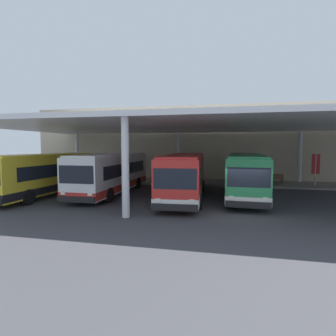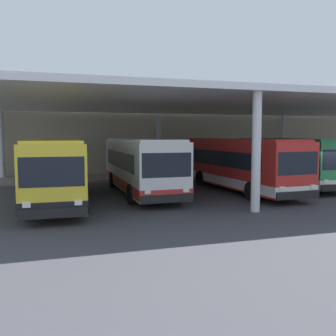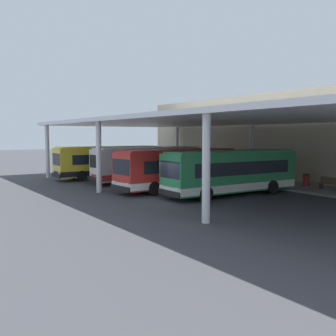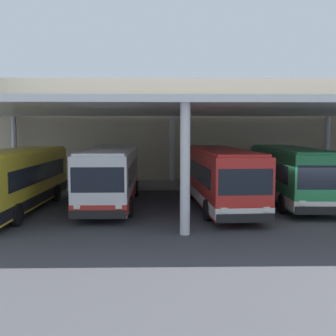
{
  "view_description": "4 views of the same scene",
  "coord_description": "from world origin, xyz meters",
  "px_view_note": "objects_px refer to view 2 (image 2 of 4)",
  "views": [
    {
      "loc": [
        -0.98,
        -15.76,
        3.74
      ],
      "look_at": [
        -5.63,
        5.47,
        2.01
      ],
      "focal_mm": 28.89,
      "sensor_mm": 36.0,
      "label": 1
    },
    {
      "loc": [
        -14.53,
        -16.62,
        3.37
      ],
      "look_at": [
        -8.57,
        2.85,
        1.55
      ],
      "focal_mm": 39.02,
      "sensor_mm": 36.0,
      "label": 2
    },
    {
      "loc": [
        20.45,
        -14.49,
        4.23
      ],
      "look_at": [
        -7.4,
        4.56,
        1.4
      ],
      "focal_mm": 41.59,
      "sensor_mm": 36.0,
      "label": 3
    },
    {
      "loc": [
        -7.2,
        -18.55,
        4.21
      ],
      "look_at": [
        -6.69,
        4.36,
        2.04
      ],
      "focal_mm": 43.5,
      "sensor_mm": 36.0,
      "label": 4
    }
  ],
  "objects_px": {
    "bus_middle_bay": "(239,164)",
    "bus_far_bay": "(286,161)",
    "bus_second_bay": "(140,165)",
    "trash_bin": "(242,166)",
    "bench_waiting": "(268,166)",
    "banner_sign": "(307,151)",
    "bus_nearest_bay": "(57,170)"
  },
  "relations": [
    {
      "from": "bus_middle_bay",
      "to": "bench_waiting",
      "type": "distance_m",
      "value": 11.43
    },
    {
      "from": "trash_bin",
      "to": "bench_waiting",
      "type": "bearing_deg",
      "value": -7.22
    },
    {
      "from": "bus_far_bay",
      "to": "bus_nearest_bay",
      "type": "bearing_deg",
      "value": -170.97
    },
    {
      "from": "bus_second_bay",
      "to": "bus_middle_bay",
      "type": "relative_size",
      "value": 0.99
    },
    {
      "from": "trash_bin",
      "to": "bus_second_bay",
      "type": "bearing_deg",
      "value": -143.78
    },
    {
      "from": "bus_middle_bay",
      "to": "trash_bin",
      "type": "bearing_deg",
      "value": 60.34
    },
    {
      "from": "bus_middle_bay",
      "to": "bus_nearest_bay",
      "type": "bearing_deg",
      "value": -175.34
    },
    {
      "from": "bench_waiting",
      "to": "banner_sign",
      "type": "relative_size",
      "value": 0.56
    },
    {
      "from": "bus_far_bay",
      "to": "bus_second_bay",
      "type": "bearing_deg",
      "value": -176.34
    },
    {
      "from": "bus_second_bay",
      "to": "trash_bin",
      "type": "height_order",
      "value": "bus_second_bay"
    },
    {
      "from": "bus_middle_bay",
      "to": "bus_second_bay",
      "type": "bearing_deg",
      "value": 171.85
    },
    {
      "from": "bus_second_bay",
      "to": "bench_waiting",
      "type": "xyz_separation_m",
      "value": [
        13.37,
        7.78,
        -0.99
      ]
    },
    {
      "from": "bus_far_bay",
      "to": "trash_bin",
      "type": "relative_size",
      "value": 10.82
    },
    {
      "from": "trash_bin",
      "to": "bus_nearest_bay",
      "type": "bearing_deg",
      "value": -148.03
    },
    {
      "from": "bench_waiting",
      "to": "bus_second_bay",
      "type": "bearing_deg",
      "value": -149.81
    },
    {
      "from": "bus_second_bay",
      "to": "bench_waiting",
      "type": "bearing_deg",
      "value": 30.19
    },
    {
      "from": "bus_second_bay",
      "to": "bus_far_bay",
      "type": "distance_m",
      "value": 10.27
    },
    {
      "from": "bench_waiting",
      "to": "banner_sign",
      "type": "xyz_separation_m",
      "value": [
        3.4,
        -0.88,
        1.32
      ]
    },
    {
      "from": "bus_far_bay",
      "to": "bench_waiting",
      "type": "height_order",
      "value": "bus_far_bay"
    },
    {
      "from": "bench_waiting",
      "to": "bus_middle_bay",
      "type": "bearing_deg",
      "value": -130.73
    },
    {
      "from": "trash_bin",
      "to": "banner_sign",
      "type": "relative_size",
      "value": 0.31
    },
    {
      "from": "bus_nearest_bay",
      "to": "banner_sign",
      "type": "height_order",
      "value": "banner_sign"
    },
    {
      "from": "trash_bin",
      "to": "bus_far_bay",
      "type": "bearing_deg",
      "value": -96.01
    },
    {
      "from": "bus_middle_bay",
      "to": "trash_bin",
      "type": "height_order",
      "value": "bus_middle_bay"
    },
    {
      "from": "bench_waiting",
      "to": "trash_bin",
      "type": "relative_size",
      "value": 1.84
    },
    {
      "from": "bus_nearest_bay",
      "to": "bench_waiting",
      "type": "bearing_deg",
      "value": 27.76
    },
    {
      "from": "bus_middle_bay",
      "to": "bus_far_bay",
      "type": "bearing_deg",
      "value": 19.29
    },
    {
      "from": "bus_middle_bay",
      "to": "bus_far_bay",
      "type": "relative_size",
      "value": 1.01
    },
    {
      "from": "bus_second_bay",
      "to": "trash_bin",
      "type": "distance_m",
      "value": 13.7
    },
    {
      "from": "bus_second_bay",
      "to": "bus_middle_bay",
      "type": "xyz_separation_m",
      "value": [
        5.94,
        -0.85,
        0.0
      ]
    },
    {
      "from": "bus_middle_bay",
      "to": "banner_sign",
      "type": "relative_size",
      "value": 3.33
    },
    {
      "from": "bus_middle_bay",
      "to": "banner_sign",
      "type": "height_order",
      "value": "banner_sign"
    }
  ]
}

